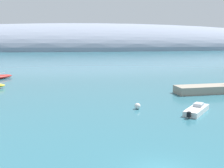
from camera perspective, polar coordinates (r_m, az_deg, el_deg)
The scene contains 3 objects.
distant_ridge at distance 207.17m, azimuth -5.06°, elevation 7.22°, with size 380.76×84.01×36.40m, color gray.
motorboat_white_foreground at distance 34.91m, azimuth 16.89°, elevation -5.08°, with size 4.56×4.99×1.06m.
mooring_buoy_white at distance 35.31m, azimuth 5.23°, elevation -4.51°, with size 0.76×0.76×0.76m, color silver.
Camera 1 is at (-5.34, -16.72, 9.06)m, focal length 44.71 mm.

